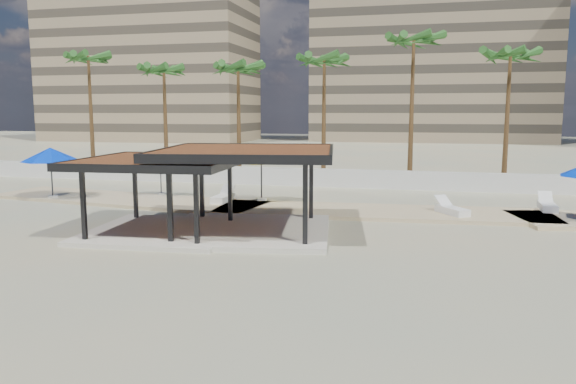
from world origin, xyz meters
name	(u,v)px	position (x,y,z in m)	size (l,w,h in m)	color
ground	(309,244)	(0.00, 0.00, 0.00)	(200.00, 200.00, 0.00)	tan
promenade	(381,210)	(2.00, 7.67, 0.06)	(44.45, 7.97, 0.24)	#C6B284
boundary_wall	(361,179)	(0.00, 16.00, 0.60)	(56.00, 0.30, 1.20)	silver
building_west	(149,49)	(-42.00, 68.00, 15.27)	(34.00, 16.00, 32.40)	#937F60
building_mid	(431,54)	(4.00, 78.00, 14.27)	(38.00, 16.00, 30.40)	#847259
pavilion_central	(247,183)	(-2.84, 1.31, 2.07)	(7.86, 7.86, 3.47)	beige
pavilion_west	(162,189)	(-6.16, 0.43, 1.84)	(6.52, 6.52, 3.09)	beige
umbrella_a	(160,161)	(-10.68, 9.20, 2.11)	(2.74, 2.74, 2.24)	beige
umbrella_b	(261,155)	(-4.45, 8.59, 2.60)	(3.24, 3.24, 2.81)	beige
umbrella_f	(50,155)	(-15.92, 6.57, 2.57)	(3.32, 3.32, 2.78)	beige
lounger_a	(223,198)	(-6.32, 7.70, 0.38)	(0.72, 2.15, 0.81)	white
lounger_b	(547,206)	(9.89, 9.13, 0.37)	(0.74, 2.11, 0.79)	white
lounger_c	(452,210)	(5.34, 6.87, 0.36)	(1.65, 2.05, 0.77)	white
palm_a	(88,63)	(-21.00, 18.30, 8.54)	(3.00, 3.00, 9.73)	brown
palm_b	(164,75)	(-15.00, 18.70, 7.62)	(3.00, 3.00, 8.75)	brown
palm_c	(238,73)	(-9.00, 18.10, 7.60)	(3.00, 3.00, 8.73)	brown
palm_d	(324,65)	(-3.00, 18.90, 8.08)	(3.00, 3.00, 9.24)	brown
palm_e	(414,46)	(3.00, 18.40, 9.14)	(3.00, 3.00, 10.37)	brown
palm_f	(510,60)	(9.00, 18.60, 8.11)	(3.00, 3.00, 9.28)	brown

